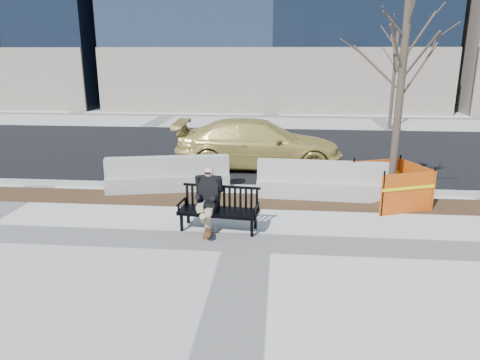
% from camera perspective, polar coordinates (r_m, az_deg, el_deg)
% --- Properties ---
extents(ground, '(120.00, 120.00, 0.00)m').
position_cam_1_polar(ground, '(9.04, 0.96, -7.98)').
color(ground, beige).
rests_on(ground, ground).
extents(mulch_strip, '(40.00, 1.20, 0.02)m').
position_cam_1_polar(mulch_strip, '(11.45, 1.93, -2.70)').
color(mulch_strip, '#47301C').
rests_on(mulch_strip, ground).
extents(asphalt_street, '(60.00, 10.40, 0.01)m').
position_cam_1_polar(asphalt_street, '(17.44, 3.12, 3.78)').
color(asphalt_street, black).
rests_on(asphalt_street, ground).
extents(curb, '(60.00, 0.25, 0.12)m').
position_cam_1_polar(curb, '(12.34, 2.19, -1.06)').
color(curb, '#9E9B93').
rests_on(curb, ground).
extents(bench, '(1.80, 0.82, 0.93)m').
position_cam_1_polar(bench, '(9.68, -2.70, -6.33)').
color(bench, black).
rests_on(bench, ground).
extents(seated_man, '(0.68, 1.01, 1.34)m').
position_cam_1_polar(seated_man, '(9.78, -4.02, -6.11)').
color(seated_man, black).
rests_on(seated_man, ground).
extents(tree_fence, '(2.80, 2.80, 5.42)m').
position_cam_1_polar(tree_fence, '(11.83, 18.52, -2.96)').
color(tree_fence, '#E85813').
rests_on(tree_fence, ground).
extents(sedan, '(5.53, 2.44, 1.58)m').
position_cam_1_polar(sedan, '(14.87, 2.35, 1.64)').
color(sedan, tan).
rests_on(sedan, ground).
extents(jersey_barrier_left, '(3.40, 1.38, 0.96)m').
position_cam_1_polar(jersey_barrier_left, '(12.53, -9.07, -1.28)').
color(jersey_barrier_left, '#9C9992').
rests_on(jersey_barrier_left, ground).
extents(jersey_barrier_right, '(3.47, 0.88, 0.98)m').
position_cam_1_polar(jersey_barrier_right, '(11.93, 10.50, -2.22)').
color(jersey_barrier_right, '#ABA8A0').
rests_on(jersey_barrier_right, ground).
extents(far_tree_right, '(1.90, 1.90, 5.04)m').
position_cam_1_polar(far_tree_right, '(23.69, 18.49, 6.20)').
color(far_tree_right, '#4C3F31').
rests_on(far_tree_right, ground).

